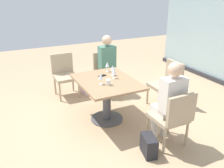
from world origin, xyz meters
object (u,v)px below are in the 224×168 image
object	(u,v)px
chair_near_window	(167,81)
handbag_1	(86,87)
dining_table_main	(107,91)
wine_glass_2	(114,71)
chair_far_right	(173,116)
chair_far_left	(106,70)
person_far_right	(169,100)
cell_phone_on_table	(102,76)
handbag_0	(149,145)
chair_side_end	(64,72)
coffee_cup	(108,82)
person_far_left	(108,63)
wine_glass_3	(107,65)
wine_glass_0	(113,68)
wine_glass_1	(101,76)

from	to	relation	value
chair_near_window	handbag_1	world-z (taller)	chair_near_window
dining_table_main	wine_glass_2	distance (m)	0.36
chair_far_right	wine_glass_2	distance (m)	1.25
chair_far_left	person_far_right	xyz separation A→B (m)	(2.09, 0.00, 0.20)
cell_phone_on_table	handbag_0	bearing A→B (deg)	-16.72
chair_side_end	coffee_cup	size ratio (longest dim) A/B	9.67
chair_side_end	person_far_left	distance (m)	0.94
coffee_cup	handbag_0	bearing A→B (deg)	10.12
dining_table_main	chair_far_left	xyz separation A→B (m)	(-1.10, 0.50, -0.04)
dining_table_main	chair_far_left	size ratio (longest dim) A/B	1.36
wine_glass_2	wine_glass_3	xyz separation A→B (m)	(-0.36, 0.05, 0.00)
person_far_left	coffee_cup	bearing A→B (deg)	-25.47
dining_table_main	handbag_1	xyz separation A→B (m)	(-1.21, 0.08, -0.40)
person_far_left	chair_near_window	bearing A→B (deg)	37.96
wine_glass_0	cell_phone_on_table	xyz separation A→B (m)	(-0.05, -0.18, -0.13)
wine_glass_0	wine_glass_2	size ratio (longest dim) A/B	1.00
person_far_left	cell_phone_on_table	world-z (taller)	person_far_left
person_far_left	dining_table_main	bearing A→B (deg)	-27.03
wine_glass_3	handbag_0	bearing A→B (deg)	-3.58
wine_glass_3	chair_near_window	bearing A→B (deg)	69.31
chair_side_end	chair_near_window	world-z (taller)	same
person_far_left	wine_glass_1	world-z (taller)	person_far_left
wine_glass_1	cell_phone_on_table	bearing A→B (deg)	152.20
dining_table_main	chair_near_window	size ratio (longest dim) A/B	1.36
wine_glass_0	wine_glass_3	distance (m)	0.22
wine_glass_0	person_far_left	bearing A→B (deg)	159.72
wine_glass_2	cell_phone_on_table	size ratio (longest dim) A/B	1.28
chair_far_left	wine_glass_0	distance (m)	1.03
wine_glass_3	handbag_1	size ratio (longest dim) A/B	0.62
chair_near_window	chair_far_right	bearing A→B (deg)	-35.09
chair_far_left	cell_phone_on_table	xyz separation A→B (m)	(0.87, -0.48, 0.24)
wine_glass_3	cell_phone_on_table	xyz separation A→B (m)	(0.17, -0.18, -0.13)
wine_glass_1	coffee_cup	xyz separation A→B (m)	(0.08, 0.10, -0.09)
chair_side_end	wine_glass_2	xyz separation A→B (m)	(1.32, 0.50, 0.37)
dining_table_main	handbag_0	size ratio (longest dim) A/B	3.93
cell_phone_on_table	chair_side_end	bearing A→B (deg)	177.56
coffee_cup	wine_glass_1	bearing A→B (deg)	-129.71
dining_table_main	wine_glass_3	xyz separation A→B (m)	(-0.40, 0.21, 0.32)
chair_side_end	wine_glass_2	size ratio (longest dim) A/B	4.70
chair_side_end	cell_phone_on_table	bearing A→B (deg)	17.78
chair_side_end	coffee_cup	world-z (taller)	chair_side_end
dining_table_main	cell_phone_on_table	xyz separation A→B (m)	(-0.23, 0.03, 0.19)
chair_far_right	handbag_0	xyz separation A→B (m)	(0.02, -0.39, -0.36)
dining_table_main	wine_glass_0	xyz separation A→B (m)	(-0.18, 0.21, 0.32)
person_far_left	chair_far_left	bearing A→B (deg)	180.00
handbag_1	wine_glass_1	bearing A→B (deg)	-17.55
person_far_right	wine_glass_0	distance (m)	1.22
chair_side_end	wine_glass_0	size ratio (longest dim) A/B	4.70
person_far_right	chair_far_right	bearing A→B (deg)	0.00
cell_phone_on_table	dining_table_main	bearing A→B (deg)	-27.06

